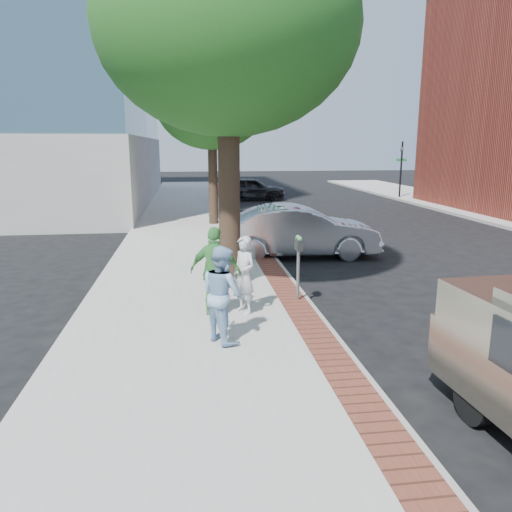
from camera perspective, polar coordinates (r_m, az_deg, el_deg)
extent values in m
plane|color=black|center=(10.81, 1.09, -6.71)|extent=(120.00, 120.00, 0.00)
cube|color=#9E9991|center=(18.42, -7.32, 1.53)|extent=(5.00, 60.00, 0.15)
cube|color=brown|center=(18.54, -0.51, 1.96)|extent=(0.60, 60.00, 0.01)
cube|color=gray|center=(18.60, 0.56, 1.74)|extent=(0.10, 60.00, 0.15)
cylinder|color=black|center=(32.22, -3.30, 9.58)|extent=(0.12, 0.12, 3.80)
imported|color=black|center=(32.18, -3.32, 11.54)|extent=(0.18, 0.15, 0.90)
cube|color=#1E7238|center=(32.19, -3.32, 10.83)|extent=(0.70, 0.03, 0.18)
cylinder|color=black|center=(35.07, 16.23, 9.35)|extent=(0.12, 0.12, 3.80)
imported|color=black|center=(35.03, 16.34, 11.15)|extent=(0.18, 0.15, 0.90)
cube|color=#1E7238|center=(35.04, 16.30, 10.50)|extent=(0.70, 0.03, 0.18)
cylinder|color=black|center=(12.08, -3.07, 6.76)|extent=(0.52, 0.52, 4.40)
ellipsoid|color=#1D4915|center=(12.30, -3.30, 24.90)|extent=(6.00, 6.00, 4.92)
cylinder|color=black|center=(22.16, -4.94, 8.66)|extent=(0.40, 0.40, 3.85)
ellipsoid|color=#1D4915|center=(22.18, -5.10, 17.05)|extent=(4.80, 4.80, 3.94)
cylinder|color=gray|center=(11.17, 4.84, -2.22)|extent=(0.07, 0.07, 1.15)
cube|color=#2D3030|center=(10.93, 5.00, 1.18)|extent=(0.12, 0.14, 0.24)
cube|color=#2D3030|center=(11.10, 4.80, 1.37)|extent=(0.12, 0.14, 0.24)
sphere|color=#3F8C4C|center=(10.90, 5.02, 1.96)|extent=(0.11, 0.11, 0.11)
sphere|color=#3F8C4C|center=(11.07, 4.82, 2.13)|extent=(0.11, 0.11, 0.11)
imported|color=silver|center=(10.24, -1.38, -2.19)|extent=(0.65, 0.71, 1.62)
imported|color=#8AB2D5|center=(8.80, -3.85, -4.34)|extent=(0.98, 1.05, 1.73)
imported|color=#449746|center=(10.16, -4.66, -1.75)|extent=(1.16, 0.79, 1.82)
imported|color=#B2B4BA|center=(16.19, 4.94, 2.82)|extent=(5.18, 2.03, 1.68)
imported|color=black|center=(33.17, -0.50, 7.70)|extent=(4.50, 2.02, 1.50)
cube|color=gray|center=(8.06, 26.83, -9.32)|extent=(1.97, 1.04, 0.83)
cylinder|color=black|center=(7.33, 23.79, -14.78)|extent=(0.26, 0.68, 0.67)
cube|color=black|center=(8.30, 25.12, -6.02)|extent=(1.66, 0.11, 0.42)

